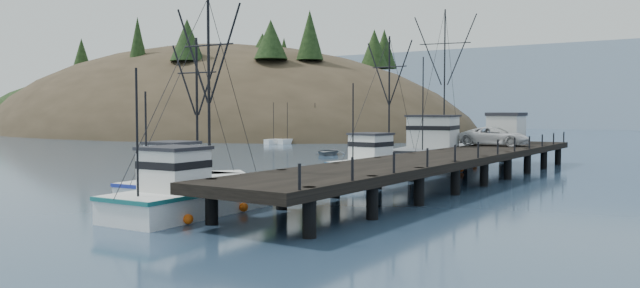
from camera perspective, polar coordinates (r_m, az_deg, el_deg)
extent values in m
plane|color=navy|center=(38.84, -17.97, -4.42)|extent=(400.00, 400.00, 0.00)
cube|color=black|center=(43.06, 11.53, -1.28)|extent=(6.00, 44.00, 0.50)
cylinder|color=black|center=(27.63, -9.89, -5.22)|extent=(0.56, 0.56, 2.00)
cylinder|color=black|center=(24.36, -0.98, -6.29)|extent=(0.56, 0.56, 2.00)
cylinder|color=black|center=(31.39, -3.54, -4.19)|extent=(0.56, 0.56, 2.00)
cylinder|color=black|center=(28.55, 4.80, -4.91)|extent=(0.56, 0.56, 2.00)
cylinder|color=black|center=(35.46, 1.39, -3.35)|extent=(0.56, 0.56, 2.00)
cylinder|color=black|center=(32.98, 9.05, -3.87)|extent=(0.56, 0.56, 2.00)
cylinder|color=black|center=(39.74, 5.28, -2.67)|extent=(0.56, 0.56, 2.00)
cylinder|color=black|center=(37.54, 12.27, -3.06)|extent=(0.56, 0.56, 2.00)
cylinder|color=black|center=(44.18, 8.40, -2.11)|extent=(0.56, 0.56, 2.00)
cylinder|color=black|center=(42.21, 14.78, -2.42)|extent=(0.56, 0.56, 2.00)
cylinder|color=black|center=(48.72, 10.94, -1.66)|extent=(0.56, 0.56, 2.00)
cylinder|color=black|center=(46.94, 16.79, -1.91)|extent=(0.56, 0.56, 2.00)
cylinder|color=black|center=(53.34, 13.04, -1.28)|extent=(0.56, 0.56, 2.00)
cylinder|color=black|center=(51.72, 18.43, -1.49)|extent=(0.56, 0.56, 2.00)
cylinder|color=black|center=(58.03, 14.81, -0.96)|extent=(0.56, 0.56, 2.00)
cylinder|color=black|center=(56.55, 19.79, -1.14)|extent=(0.56, 0.56, 2.00)
cylinder|color=black|center=(62.77, 16.31, -0.68)|extent=(0.56, 0.56, 2.00)
cylinder|color=black|center=(61.40, 20.93, -0.84)|extent=(0.56, 0.56, 2.00)
ellipsoid|color=#382D1E|center=(143.31, -10.63, -1.39)|extent=(132.00, 78.00, 51.00)
ellipsoid|color=black|center=(149.41, -10.93, 0.33)|extent=(109.20, 62.40, 41.60)
ellipsoid|color=black|center=(169.01, -22.28, -0.22)|extent=(57.60, 39.60, 32.40)
cube|color=beige|center=(105.07, -6.66, 1.09)|extent=(4.00, 5.00, 2.80)
cube|color=beige|center=(112.02, -7.65, 1.20)|extent=(4.00, 5.00, 2.80)
cube|color=beige|center=(107.24, -2.94, 1.15)|extent=(4.00, 5.00, 2.80)
cube|color=silver|center=(220.30, 15.33, 1.65)|extent=(180.00, 25.00, 18.00)
cube|color=white|center=(99.93, 2.09, 0.38)|extent=(1.00, 3.50, 0.90)
cylinder|color=black|center=(99.84, 2.10, 2.04)|extent=(0.08, 0.08, 6.00)
cube|color=white|center=(104.71, -0.07, 0.50)|extent=(1.00, 3.50, 0.90)
cylinder|color=black|center=(104.62, -0.07, 2.09)|extent=(0.08, 0.08, 6.00)
cube|color=white|center=(93.41, -3.00, 0.19)|extent=(1.00, 3.50, 0.90)
cylinder|color=black|center=(93.31, -3.00, 1.97)|extent=(0.08, 0.08, 6.00)
cube|color=white|center=(104.18, -3.68, 0.48)|extent=(1.00, 3.50, 0.90)
cylinder|color=black|center=(104.09, -3.69, 2.08)|extent=(0.08, 0.08, 6.00)
cube|color=white|center=(93.23, -4.26, 0.18)|extent=(1.00, 3.50, 0.90)
cylinder|color=black|center=(93.13, -4.27, 1.96)|extent=(0.08, 0.08, 6.00)
cube|color=white|center=(97.38, -0.46, 0.31)|extent=(1.00, 3.50, 0.90)
cylinder|color=black|center=(97.28, -0.46, 2.02)|extent=(0.08, 0.08, 6.00)
cube|color=white|center=(114.41, -5.90, 0.70)|extent=(1.00, 3.50, 0.90)
cylinder|color=black|center=(114.33, -5.91, 2.15)|extent=(0.08, 0.08, 6.00)
cube|color=white|center=(30.67, -11.68, -5.45)|extent=(3.91, 8.91, 1.60)
cube|color=white|center=(33.99, -6.71, -4.58)|extent=(3.40, 3.40, 1.60)
cube|color=#1A6865|center=(30.57, -11.69, -4.16)|extent=(3.99, 9.14, 0.18)
cube|color=silver|center=(29.65, -13.17, -2.36)|extent=(2.52, 2.60, 1.90)
cube|color=#26262B|center=(29.57, -13.19, -0.37)|extent=(2.74, 2.83, 0.16)
cylinder|color=black|center=(31.35, -10.13, 4.68)|extent=(0.14, 0.14, 9.24)
cylinder|color=black|center=(27.96, -16.38, 1.02)|extent=(0.10, 0.10, 5.54)
cube|color=white|center=(35.43, -12.30, -4.32)|extent=(3.77, 7.80, 1.60)
cube|color=white|center=(38.35, -8.64, -3.73)|extent=(3.02, 3.02, 1.60)
cube|color=#22309C|center=(35.35, -12.31, -3.19)|extent=(3.85, 8.00, 0.18)
cube|color=silver|center=(34.53, -13.37, -1.60)|extent=(2.33, 2.33, 1.90)
cube|color=#26262B|center=(34.46, -13.39, 0.10)|extent=(2.53, 2.54, 0.16)
cylinder|color=black|center=(36.04, -11.19, 3.32)|extent=(0.14, 0.14, 7.82)
cylinder|color=black|center=(33.03, -15.63, 0.58)|extent=(0.10, 0.10, 4.69)
cube|color=white|center=(47.83, 5.42, -2.36)|extent=(4.17, 9.13, 1.60)
cube|color=white|center=(51.56, 8.15, -1.99)|extent=(3.40, 3.40, 1.60)
cube|color=navy|center=(47.77, 5.43, -1.53)|extent=(4.26, 9.36, 0.18)
cube|color=silver|center=(46.75, 4.66, -0.33)|extent=(2.60, 2.70, 1.90)
cube|color=#26262B|center=(46.70, 4.67, 0.93)|extent=(2.82, 2.94, 0.16)
cylinder|color=black|center=(48.77, 6.34, 4.25)|extent=(0.14, 0.14, 9.47)
cylinder|color=black|center=(44.82, 3.03, 1.95)|extent=(0.10, 0.10, 5.68)
cube|color=slate|center=(55.77, 10.75, -1.32)|extent=(7.77, 15.47, 2.20)
cube|color=slate|center=(62.99, 12.21, -0.84)|extent=(5.04, 5.04, 2.20)
cube|color=black|center=(55.71, 10.76, -0.30)|extent=(7.94, 15.86, 0.18)
cube|color=silver|center=(53.80, 10.34, 1.08)|extent=(4.30, 4.76, 2.60)
cube|color=#26262B|center=(53.77, 10.35, 2.55)|extent=(4.67, 5.19, 0.16)
cylinder|color=black|center=(57.92, 11.31, 5.99)|extent=(0.14, 0.14, 12.26)
cylinder|color=black|center=(50.09, 9.39, 3.67)|extent=(0.10, 0.10, 7.35)
cube|color=silver|center=(60.10, 16.66, 1.30)|extent=(2.80, 3.00, 2.50)
cube|color=#26262B|center=(60.08, 16.68, 2.63)|extent=(3.00, 3.20, 0.30)
imported|color=silver|center=(54.69, 15.70, 0.68)|extent=(5.86, 2.93, 1.59)
imported|color=slate|center=(70.13, 0.72, -1.00)|extent=(5.10, 5.88, 1.02)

